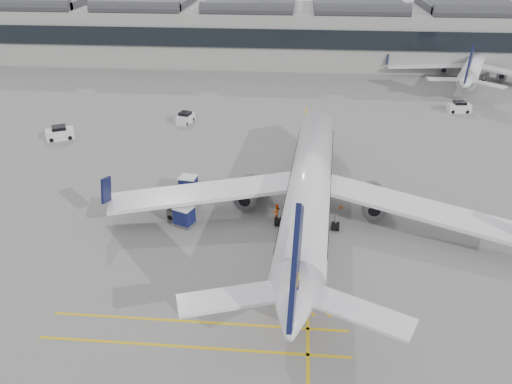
# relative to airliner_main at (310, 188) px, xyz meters

# --- Properties ---
(ground) EXTENTS (220.00, 220.00, 0.00)m
(ground) POSITION_rel_airliner_main_xyz_m (-10.08, -5.74, -3.37)
(ground) COLOR gray
(ground) RESTS_ON ground
(terminal) EXTENTS (200.00, 20.45, 12.40)m
(terminal) POSITION_rel_airliner_main_xyz_m (-10.08, 66.19, 2.77)
(terminal) COLOR #9E9E99
(terminal) RESTS_ON ground
(apron_markings) EXTENTS (0.25, 60.00, 0.01)m
(apron_markings) POSITION_rel_airliner_main_xyz_m (-0.08, 4.26, -3.37)
(apron_markings) COLOR gold
(apron_markings) RESTS_ON ground
(airliner_main) EXTENTS (39.43, 43.20, 11.48)m
(airliner_main) POSITION_rel_airliner_main_xyz_m (0.00, 0.00, 0.00)
(airliner_main) COLOR white
(airliner_main) RESTS_ON ground
(airliner_far) EXTENTS (29.72, 32.88, 9.21)m
(airliner_far) POSITION_rel_airliner_main_xyz_m (31.13, 53.58, -0.67)
(airliner_far) COLOR white
(airliner_far) RESTS_ON ground
(belt_loader) EXTENTS (4.77, 3.07, 1.90)m
(belt_loader) POSITION_rel_airliner_main_xyz_m (-1.07, 5.79, -2.82)
(belt_loader) COLOR beige
(belt_loader) RESTS_ON ground
(baggage_cart_a) EXTENTS (1.83, 1.61, 1.69)m
(baggage_cart_a) POSITION_rel_airliner_main_xyz_m (-5.03, 4.57, -2.47)
(baggage_cart_a) COLOR gray
(baggage_cart_a) RESTS_ON ground
(baggage_cart_b) EXTENTS (2.10, 1.81, 2.00)m
(baggage_cart_b) POSITION_rel_airliner_main_xyz_m (-12.93, 4.01, -2.30)
(baggage_cart_b) COLOR gray
(baggage_cart_b) RESTS_ON ground
(baggage_cart_c) EXTENTS (2.30, 2.12, 1.95)m
(baggage_cart_c) POSITION_rel_airliner_main_xyz_m (-12.00, -2.43, -2.33)
(baggage_cart_c) COLOR gray
(baggage_cart_c) RESTS_ON ground
(baggage_cart_d) EXTENTS (1.94, 1.68, 1.84)m
(baggage_cart_d) POSITION_rel_airliner_main_xyz_m (-12.67, -0.08, -2.39)
(baggage_cart_d) COLOR gray
(baggage_cart_d) RESTS_ON ground
(ramp_agent_a) EXTENTS (0.78, 0.84, 1.94)m
(ramp_agent_a) POSITION_rel_airliner_main_xyz_m (-6.85, 3.07, -2.40)
(ramp_agent_a) COLOR #FF660D
(ramp_agent_a) RESTS_ON ground
(ramp_agent_b) EXTENTS (1.09, 1.01, 1.80)m
(ramp_agent_b) POSITION_rel_airliner_main_xyz_m (-3.13, -0.77, -2.47)
(ramp_agent_b) COLOR #FF5B0D
(ramp_agent_b) RESTS_ON ground
(pushback_tug) EXTENTS (2.70, 2.06, 1.34)m
(pushback_tug) POSITION_rel_airliner_main_xyz_m (-12.63, -1.26, -2.78)
(pushback_tug) COLOR #575C4E
(pushback_tug) RESTS_ON ground
(safety_cone_nose) EXTENTS (0.32, 0.32, 0.44)m
(safety_cone_nose) POSITION_rel_airliner_main_xyz_m (2.55, 17.33, -3.15)
(safety_cone_nose) COLOR #F24C0A
(safety_cone_nose) RESTS_ON ground
(safety_cone_engine) EXTENTS (0.34, 0.34, 0.47)m
(safety_cone_engine) POSITION_rel_airliner_main_xyz_m (3.40, 2.17, -3.14)
(safety_cone_engine) COLOR #F24C0A
(safety_cone_engine) RESTS_ON ground
(service_van_left) EXTENTS (4.00, 3.18, 1.84)m
(service_van_left) POSITION_rel_airliner_main_xyz_m (-33.68, 18.03, -2.55)
(service_van_left) COLOR silver
(service_van_left) RESTS_ON ground
(service_van_mid) EXTENTS (2.39, 3.50, 1.64)m
(service_van_mid) POSITION_rel_airliner_main_xyz_m (-17.96, 25.82, -2.64)
(service_van_mid) COLOR silver
(service_van_mid) RESTS_ON ground
(service_van_right) EXTENTS (3.53, 1.98, 1.75)m
(service_van_right) POSITION_rel_airliner_main_xyz_m (23.69, 34.30, -2.59)
(service_van_right) COLOR silver
(service_van_right) RESTS_ON ground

